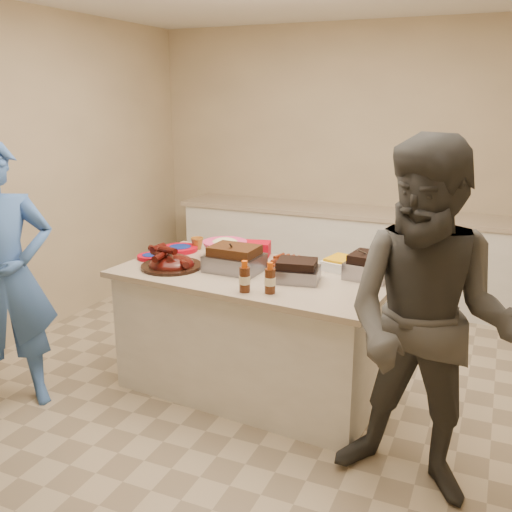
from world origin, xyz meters
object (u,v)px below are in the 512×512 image
at_px(rib_platter, 172,268).
at_px(bbq_bottle_b, 270,293).
at_px(guest_gray, 414,487).
at_px(mustard_bottle, 236,268).
at_px(coleslaw_bowl, 225,258).
at_px(guest_blue, 19,402).
at_px(bbq_bottle_a, 245,292).
at_px(island, 253,388).
at_px(roasting_pan, 369,278).
at_px(plastic_cup, 197,249).

xyz_separation_m(rib_platter, bbq_bottle_b, (0.81, -0.21, 0.00)).
bearing_deg(guest_gray, mustard_bottle, 161.30).
relative_size(coleslaw_bowl, bbq_bottle_b, 1.69).
height_order(rib_platter, guest_blue, rib_platter).
height_order(bbq_bottle_a, guest_gray, bbq_bottle_a).
relative_size(island, rib_platter, 4.34).
bearing_deg(rib_platter, bbq_bottle_b, -14.66).
relative_size(bbq_bottle_a, guest_gray, 0.11).
xyz_separation_m(island, bbq_bottle_b, (0.26, -0.34, 0.86)).
bearing_deg(guest_gray, roasting_pan, 127.67).
xyz_separation_m(bbq_bottle_a, guest_blue, (-1.49, -0.43, -0.86)).
bearing_deg(guest_blue, plastic_cup, 5.62).
bearing_deg(plastic_cup, rib_platter, -81.03).
distance_m(coleslaw_bowl, bbq_bottle_b, 0.81).
relative_size(roasting_pan, coleslaw_bowl, 0.86).
xyz_separation_m(coleslaw_bowl, mustard_bottle, (0.17, -0.18, 0.00)).
distance_m(bbq_bottle_b, guest_blue, 1.91).
xyz_separation_m(rib_platter, roasting_pan, (1.29, 0.32, 0.00)).
bearing_deg(guest_blue, roasting_pan, -27.00).
distance_m(bbq_bottle_b, mustard_bottle, 0.56).
xyz_separation_m(mustard_bottle, guest_gray, (1.36, -0.67, -0.86)).
xyz_separation_m(bbq_bottle_b, mustard_bottle, (-0.40, 0.38, 0.00)).
height_order(island, guest_gray, island).
xyz_separation_m(coleslaw_bowl, guest_blue, (-1.05, -1.03, -0.86)).
bearing_deg(mustard_bottle, rib_platter, -157.57).
bearing_deg(coleslaw_bowl, plastic_cup, 154.15).
relative_size(mustard_bottle, guest_blue, 0.06).
height_order(roasting_pan, bbq_bottle_a, bbq_bottle_a).
relative_size(rib_platter, guest_blue, 0.24).
bearing_deg(island, roasting_pan, 19.65).
distance_m(mustard_bottle, guest_gray, 1.74).
xyz_separation_m(guest_blue, guest_gray, (2.58, 0.18, 0.00)).
height_order(coleslaw_bowl, bbq_bottle_b, coleslaw_bowl).
distance_m(rib_platter, bbq_bottle_a, 0.71).
height_order(island, mustard_bottle, mustard_bottle).
relative_size(bbq_bottle_b, guest_gray, 0.10).
height_order(island, coleslaw_bowl, coleslaw_bowl).
bearing_deg(guest_gray, plastic_cup, 159.09).
bearing_deg(rib_platter, island, 12.62).
bearing_deg(guest_gray, bbq_bottle_b, 170.73).
distance_m(coleslaw_bowl, plastic_cup, 0.35).
relative_size(roasting_pan, bbq_bottle_b, 1.45).
bearing_deg(bbq_bottle_b, roasting_pan, 47.96).
relative_size(rib_platter, coleslaw_bowl, 1.31).
height_order(roasting_pan, guest_gray, roasting_pan).
bearing_deg(mustard_bottle, bbq_bottle_b, -43.32).
relative_size(bbq_bottle_b, plastic_cup, 1.95).
bearing_deg(rib_platter, coleslaw_bowl, 56.08).
xyz_separation_m(plastic_cup, guest_gray, (1.84, -1.00, -0.86)).
xyz_separation_m(bbq_bottle_a, bbq_bottle_b, (0.15, 0.04, 0.00)).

